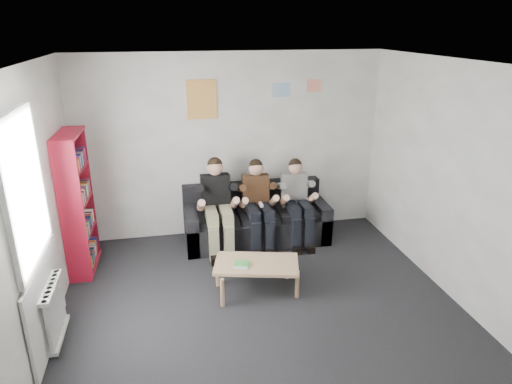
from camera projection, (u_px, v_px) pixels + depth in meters
room_shell at (270, 210)px, 4.43m from camera, size 5.00×5.00×5.00m
sofa at (256, 221)px, 6.79m from camera, size 2.09×0.85×0.81m
bookshelf at (78, 203)px, 5.78m from camera, size 0.27×0.82×1.82m
coffee_table at (256, 266)px, 5.41m from camera, size 0.98×0.54×0.39m
game_cases at (241, 265)px, 5.32m from camera, size 0.19×0.16×0.03m
person_left at (218, 207)px, 6.37m from camera, size 0.41×0.88×1.31m
person_middle at (258, 205)px, 6.49m from camera, size 0.38×0.81×1.25m
person_right at (297, 202)px, 6.61m from camera, size 0.37×0.79×1.23m
radiator at (55, 311)px, 4.56m from camera, size 0.10×0.64×0.60m
window at (36, 252)px, 4.31m from camera, size 0.05×1.30×2.36m
poster_large at (202, 99)px, 6.40m from camera, size 0.42×0.01×0.55m
poster_blue at (281, 90)px, 6.58m from camera, size 0.25×0.01×0.20m
poster_pink at (314, 86)px, 6.66m from camera, size 0.22×0.01×0.18m
poster_sign at (157, 86)px, 6.21m from camera, size 0.20×0.01×0.14m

